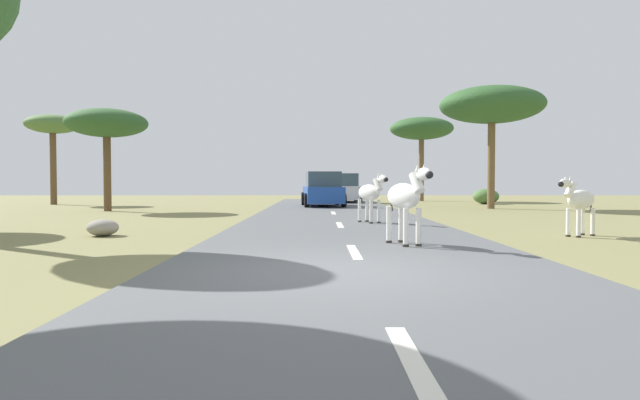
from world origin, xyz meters
The scene contains 14 objects.
ground_plane centered at (0.00, 0.00, 0.00)m, with size 90.00×90.00×0.00m, color olive.
road centered at (0.35, 0.00, 0.03)m, with size 6.00×64.00×0.05m, color #56595B.
lane_markings centered at (0.35, -1.00, 0.05)m, with size 0.16×56.00×0.01m.
zebra_0 centered at (1.31, 8.87, 0.94)m, with size 0.92×1.47×1.49m.
zebra_1 centered at (5.82, 5.19, 0.84)m, with size 1.31×1.05×1.41m.
zebra_2 centered at (1.43, 3.06, 0.98)m, with size 0.80×1.58×1.55m.
car_0 centered at (1.32, 26.02, 0.85)m, with size 2.09×4.37×1.74m.
car_1 centered at (0.00, 20.27, 0.85)m, with size 2.28×4.47×1.74m.
tree_0 centered at (-15.17, 23.50, 4.40)m, with size 2.96×2.96×5.05m.
tree_2 centered at (8.03, 18.61, 4.90)m, with size 4.91×4.91×5.80m.
tree_4 centered at (-9.47, 16.49, 3.79)m, with size 3.50×3.50×4.46m.
tree_6 centered at (6.74, 29.40, 4.82)m, with size 4.25×4.25×5.62m.
bush_0 centered at (9.47, 24.04, 0.45)m, with size 1.48×1.34×0.89m, color #4C7038.
rock_0 centered at (-5.35, 5.37, 0.20)m, with size 0.72×0.74×0.39m, color gray.
Camera 1 is at (-0.30, -7.54, 1.27)m, focal length 30.81 mm.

